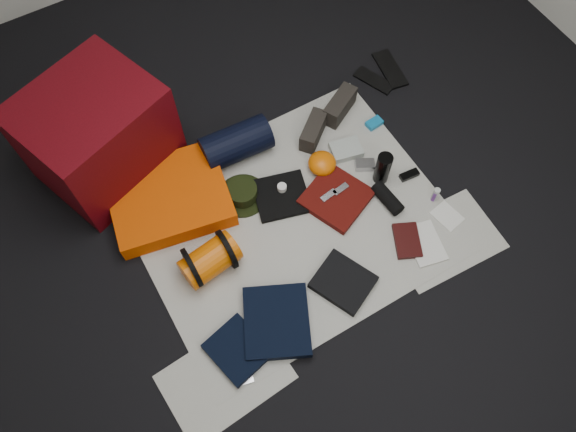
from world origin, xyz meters
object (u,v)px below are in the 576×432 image
stuff_sack (210,260)px  sleeping_pad (170,198)px  water_bottle (383,168)px  compact_camera (365,165)px  navy_duffel (236,143)px  red_cabinet (98,135)px  paperback_book (407,241)px

stuff_sack → sleeping_pad: bearing=92.9°
water_bottle → compact_camera: water_bottle is taller
sleeping_pad → stuff_sack: (0.02, -0.45, 0.03)m
stuff_sack → water_bottle: (1.07, -0.00, 0.02)m
compact_camera → navy_duffel: bearing=170.1°
stuff_sack → red_cabinet: bearing=103.6°
compact_camera → paperback_book: (-0.07, -0.51, -0.01)m
red_cabinet → paperback_book: bearing=-66.6°
navy_duffel → water_bottle: water_bottle is taller
sleeping_pad → navy_duffel: 0.49m
sleeping_pad → paperback_book: size_ratio=3.11×
sleeping_pad → compact_camera: (1.06, -0.35, -0.04)m
paperback_book → water_bottle: bearing=101.2°
sleeping_pad → compact_camera: size_ratio=5.75×
sleeping_pad → compact_camera: 1.11m
red_cabinet → compact_camera: bearing=-50.9°
navy_duffel → stuff_sack: bearing=-125.5°
stuff_sack → water_bottle: water_bottle is taller
water_bottle → compact_camera: (-0.04, 0.11, -0.08)m
red_cabinet → sleeping_pad: size_ratio=1.08×
navy_duffel → paperback_book: navy_duffel is taller
compact_camera → stuff_sack: bearing=-146.4°
stuff_sack → compact_camera: bearing=5.8°
sleeping_pad → stuff_sack: bearing=-87.1°
stuff_sack → navy_duffel: size_ratio=0.75×
sleeping_pad → water_bottle: 1.18m
red_cabinet → compact_camera: 1.47m
stuff_sack → compact_camera: stuff_sack is taller
stuff_sack → water_bottle: 1.07m
red_cabinet → stuff_sack: 0.91m
stuff_sack → paperback_book: bearing=-22.6°
red_cabinet → compact_camera: size_ratio=6.23×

